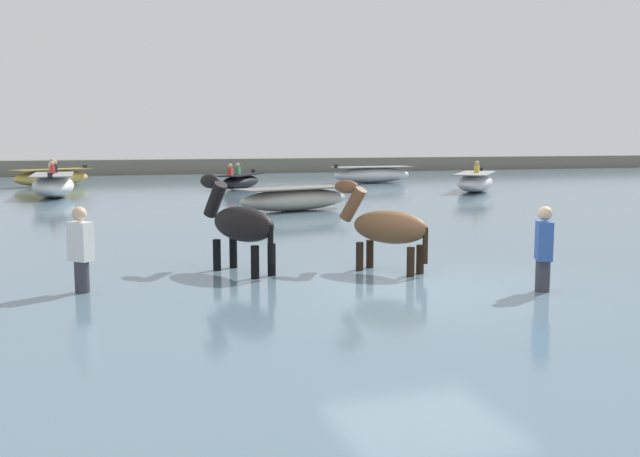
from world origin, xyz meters
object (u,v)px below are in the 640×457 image
Objects in this scene: boat_far_offshore at (475,182)px; boat_near_port at (53,185)px; horse_lead_bay at (386,230)px; boat_mid_outer at (52,178)px; boat_mid_channel at (240,181)px; person_spectator_far at (81,262)px; boat_far_inshore at (372,175)px; person_onlooker_right at (543,261)px; boat_near_starboard at (295,199)px; horse_trailing_black at (240,227)px.

boat_far_offshore is 0.99× the size of boat_near_port.
horse_lead_bay reaches higher than boat_mid_outer.
boat_mid_channel is 2.09× the size of person_spectator_far.
horse_lead_bay is at bearing -124.54° from boat_far_offshore.
boat_near_port is 2.45× the size of person_spectator_far.
boat_far_inshore is 25.64m from person_spectator_far.
person_onlooker_right is at bearing -69.88° from boat_near_port.
boat_mid_outer is 26.93m from person_onlooker_right.
boat_mid_outer is (-7.71, 4.21, 0.07)m from boat_mid_channel.
boat_near_starboard is 2.36× the size of person_onlooker_right.
boat_far_offshore is at bearing -27.20° from boat_mid_channel.
boat_far_offshore is 18.58m from boat_mid_outer.
person_spectator_far is at bearing -134.52° from boat_far_offshore.
horse_lead_bay is 1.16× the size of person_onlooker_right.
boat_far_inshore is 2.53× the size of person_onlooker_right.
boat_far_inshore is 2.53× the size of person_spectator_far.
horse_trailing_black is 19.33m from boat_mid_channel.
boat_far_offshore is 16.30m from boat_near_port.
person_spectator_far is at bearing -177.95° from horse_lead_bay.
person_spectator_far is (-6.10, 1.91, 0.00)m from person_onlooker_right.
boat_mid_channel is 8.78m from boat_mid_outer.
horse_lead_bay is 18.34m from boat_far_offshore.
boat_near_starboard is at bearing -62.10° from boat_mid_outer.
boat_far_inshore is (8.63, 21.79, -0.29)m from horse_lead_bay.
boat_mid_outer is (-6.02, 23.79, -0.29)m from horse_lead_bay.
horse_trailing_black is 2.55m from person_spectator_far.
boat_near_port is at bearing 132.62° from boat_near_starboard.
boat_mid_channel is (-6.94, -2.21, -0.07)m from boat_far_inshore.
horse_trailing_black is at bearing -110.94° from boat_near_starboard.
boat_far_inshore is 7.28m from boat_mid_channel.
boat_mid_outer reaches higher than boat_far_offshore.
horse_trailing_black reaches higher than horse_lead_bay.
boat_mid_outer is (-14.65, 2.00, -0.00)m from boat_far_inshore.
boat_near_starboard is at bearing -47.38° from boat_near_port.
horse_lead_bay reaches higher than boat_far_inshore.
boat_far_offshore is (9.07, 5.19, 0.04)m from boat_near_starboard.
boat_mid_channel is at bearing 152.80° from boat_far_offshore.
boat_far_inshore is at bearing 17.67° from boat_mid_channel.
boat_near_port is (-14.34, -4.23, 0.03)m from boat_far_inshore.
horse_trailing_black is 23.45m from boat_mid_outer.
boat_far_offshore is at bearing 48.88° from horse_trailing_black.
boat_mid_channel is at bearing 72.30° from person_spectator_far.
horse_trailing_black is 4.61m from person_onlooker_right.
boat_far_offshore is at bearing 29.77° from boat_near_starboard.
person_onlooker_right is (3.70, -2.73, -0.30)m from horse_trailing_black.
boat_far_offshore is 19.35m from person_onlooker_right.
boat_mid_channel is (0.36, 9.67, -0.02)m from boat_near_starboard.
person_spectator_far is at bearing -120.52° from boat_near_starboard.
person_spectator_far is (1.40, -23.96, 0.04)m from boat_mid_outer.
horse_trailing_black is at bearing -117.16° from boat_far_inshore.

